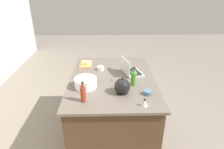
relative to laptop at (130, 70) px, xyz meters
name	(u,v)px	position (x,y,z in m)	size (l,w,h in m)	color
ground_plane	(112,132)	(-0.13, 0.25, -0.95)	(12.00, 12.00, 0.00)	slate
island_counter	(112,107)	(-0.13, 0.25, -0.50)	(1.53, 1.09, 0.90)	#4C331E
laptop	(130,70)	(0.00, 0.00, 0.00)	(0.36, 0.31, 0.22)	#B7B7BC
mixing_bowl_large	(86,82)	(-0.37, 0.57, 0.01)	(0.27, 0.27, 0.12)	white
bottle_olive	(134,78)	(-0.33, 0.00, 0.05)	(0.07, 0.07, 0.23)	#4C8C38
bottle_soy	(83,94)	(-0.67, 0.56, 0.04)	(0.06, 0.06, 0.23)	maroon
kettle	(122,87)	(-0.51, 0.15, 0.03)	(0.21, 0.18, 0.20)	black
cutting_board	(86,64)	(0.33, 0.63, -0.04)	(0.29, 0.18, 0.02)	#AD7F4C
butter_stick_left	(87,63)	(0.32, 0.61, -0.01)	(0.11, 0.04, 0.04)	#F4E58C
butter_stick_right	(84,63)	(0.33, 0.66, -0.01)	(0.11, 0.04, 0.04)	#F4E58C
ramekin_small	(148,93)	(-0.55, -0.14, -0.02)	(0.09, 0.09, 0.05)	slate
ramekin_medium	(101,68)	(0.14, 0.41, -0.02)	(0.10, 0.10, 0.05)	beige
kitchen_timer	(144,103)	(-0.78, -0.06, -0.01)	(0.07, 0.07, 0.08)	#B2B2B7
candy_0	(109,94)	(-0.54, 0.29, -0.04)	(0.02, 0.02, 0.02)	green
candy_1	(112,80)	(-0.20, 0.25, -0.04)	(0.02, 0.02, 0.02)	green
candy_2	(110,67)	(0.19, 0.27, -0.04)	(0.02, 0.02, 0.02)	blue
candy_3	(82,94)	(-0.53, 0.59, -0.04)	(0.01, 0.01, 0.01)	blue
candy_4	(92,87)	(-0.38, 0.50, -0.04)	(0.02, 0.02, 0.02)	#CC3399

